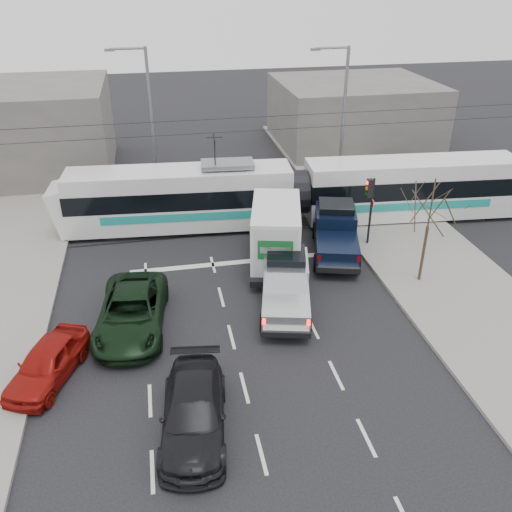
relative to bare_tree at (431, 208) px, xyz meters
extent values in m
plane|color=black|center=(-7.60, -2.50, -3.79)|extent=(120.00, 120.00, 0.00)
cube|color=gray|center=(1.40, -2.50, -3.72)|extent=(6.00, 60.00, 0.15)
cube|color=#33302D|center=(-7.60, 7.50, -3.78)|extent=(60.00, 1.60, 0.03)
cube|color=slate|center=(-21.60, 19.50, -0.79)|extent=(14.00, 10.00, 6.00)
cube|color=slate|center=(4.40, 21.50, -1.29)|extent=(12.00, 10.00, 5.00)
cylinder|color=#47382B|center=(0.00, 0.00, -2.27)|extent=(0.14, 0.14, 2.75)
cylinder|color=#47382B|center=(0.00, 0.00, 0.23)|extent=(0.07, 0.07, 2.25)
cylinder|color=black|center=(-1.00, 4.00, -1.84)|extent=(0.12, 0.12, 3.60)
cube|color=black|center=(-1.20, 4.00, -0.54)|extent=(0.28, 0.28, 0.95)
cylinder|color=#FF0C07|center=(-1.35, 4.00, -0.24)|extent=(0.06, 0.20, 0.20)
cylinder|color=orange|center=(-1.35, 4.00, -0.54)|extent=(0.06, 0.20, 0.20)
cylinder|color=#05330C|center=(-1.35, 4.00, -0.84)|extent=(0.06, 0.20, 0.20)
cube|color=white|center=(-1.02, 3.85, -1.34)|extent=(0.02, 0.30, 0.40)
cylinder|color=slate|center=(-0.10, 11.50, 0.71)|extent=(0.20, 0.20, 9.00)
cylinder|color=slate|center=(-1.10, 11.50, 5.11)|extent=(2.00, 0.14, 0.14)
cube|color=slate|center=(-2.10, 11.50, 5.06)|extent=(0.55, 0.25, 0.14)
cylinder|color=slate|center=(-11.60, 13.50, 0.71)|extent=(0.20, 0.20, 9.00)
cylinder|color=slate|center=(-12.60, 13.50, 5.11)|extent=(2.00, 0.14, 0.14)
cube|color=slate|center=(-13.60, 13.50, 5.06)|extent=(0.55, 0.25, 0.14)
cylinder|color=black|center=(-7.60, 7.50, 1.71)|extent=(60.00, 0.03, 0.03)
cylinder|color=black|center=(-7.60, 7.50, 2.41)|extent=(60.00, 0.03, 0.03)
cube|color=silver|center=(-10.47, 7.96, -2.82)|extent=(12.26, 3.44, 1.47)
cube|color=black|center=(-10.47, 7.96, -1.69)|extent=(12.33, 3.47, 1.00)
cube|color=silver|center=(-10.47, 7.96, -0.79)|extent=(12.26, 3.34, 0.93)
cube|color=teal|center=(-10.56, 6.69, -2.56)|extent=(8.45, 0.66, 0.47)
cube|color=silver|center=(2.66, 6.97, -2.82)|extent=(12.26, 3.44, 1.47)
cube|color=black|center=(2.66, 6.97, -1.69)|extent=(12.33, 3.47, 1.00)
cube|color=silver|center=(2.66, 6.97, -0.79)|extent=(12.26, 3.34, 0.93)
cube|color=teal|center=(2.56, 5.70, -2.56)|extent=(8.45, 0.66, 0.47)
cylinder|color=black|center=(-3.90, 7.47, -1.89)|extent=(1.12, 2.50, 2.44)
cube|color=slate|center=(-7.84, 7.77, -0.11)|extent=(2.93, 1.73, 0.23)
cube|color=black|center=(-13.75, 8.21, -3.62)|extent=(2.04, 2.29, 0.34)
cube|color=black|center=(-5.87, 7.62, -3.62)|extent=(2.04, 2.29, 0.34)
cube|color=black|center=(-1.94, 7.32, -3.62)|extent=(2.04, 2.29, 0.34)
cube|color=black|center=(5.94, 6.73, -3.62)|extent=(2.04, 2.29, 0.34)
cube|color=black|center=(-6.65, -0.77, -3.25)|extent=(3.23, 5.98, 0.24)
cube|color=silver|center=(-6.41, 0.22, -2.57)|extent=(2.42, 2.77, 1.13)
cube|color=black|center=(-6.39, 0.32, -1.98)|extent=(2.02, 2.05, 0.54)
cube|color=silver|center=(-6.09, 1.55, -2.79)|extent=(2.05, 1.43, 0.54)
cube|color=silver|center=(-6.94, -1.98, -2.86)|extent=(2.46, 2.93, 0.64)
cube|color=silver|center=(-7.29, -3.42, -3.13)|extent=(1.79, 0.59, 0.18)
cube|color=#FF0C07|center=(-8.10, -3.11, -2.76)|extent=(0.15, 0.11, 0.27)
cube|color=#FF0C07|center=(-6.42, -3.51, -2.76)|extent=(0.15, 0.11, 0.27)
cylinder|color=black|center=(-7.10, 1.21, -3.40)|extent=(0.45, 0.83, 0.78)
cylinder|color=black|center=(-5.35, 0.79, -3.40)|extent=(0.45, 0.83, 0.78)
cylinder|color=black|center=(-7.95, -2.33, -3.40)|extent=(0.45, 0.83, 0.78)
cylinder|color=black|center=(-6.20, -2.75, -3.40)|extent=(0.45, 0.83, 0.78)
cube|color=black|center=(-6.15, 3.35, -3.28)|extent=(3.69, 6.84, 0.32)
cube|color=white|center=(-5.57, 5.75, -2.49)|extent=(2.42, 2.01, 1.48)
cube|color=black|center=(-5.54, 5.88, -1.94)|extent=(2.02, 1.44, 0.56)
cube|color=silver|center=(-6.30, 2.72, -1.91)|extent=(3.20, 4.82, 2.74)
cube|color=silver|center=(-6.82, 0.59, -1.91)|extent=(1.92, 0.51, 2.41)
cube|color=#145A26|center=(-6.83, 0.55, -1.69)|extent=(1.52, 0.38, 0.93)
cube|color=black|center=(-6.87, 0.39, -3.37)|extent=(2.00, 0.70, 0.17)
cylinder|color=black|center=(-6.61, 5.60, -3.37)|extent=(0.47, 0.88, 0.84)
cylinder|color=black|center=(-4.71, 5.14, -3.37)|extent=(0.47, 0.88, 0.84)
cylinder|color=black|center=(-7.53, 1.82, -3.33)|extent=(0.49, 0.97, 0.93)
cylinder|color=black|center=(-5.62, 1.36, -3.33)|extent=(0.49, 0.97, 0.93)
cube|color=black|center=(-3.02, 3.38, -3.18)|extent=(3.48, 5.92, 0.28)
cube|color=black|center=(-2.75, 4.35, -2.40)|extent=(2.58, 2.80, 1.28)
cube|color=black|center=(-2.72, 4.45, -1.73)|extent=(2.14, 2.08, 0.61)
cube|color=black|center=(-2.39, 5.64, -2.65)|extent=(2.16, 1.49, 0.61)
cube|color=black|center=(-3.35, 2.20, -2.73)|extent=(2.62, 2.96, 0.72)
cube|color=silver|center=(-3.74, 0.80, -3.03)|extent=(1.88, 0.70, 0.20)
cube|color=#590505|center=(-4.58, 1.15, -2.62)|extent=(0.17, 0.13, 0.31)
cube|color=#590505|center=(-2.83, 0.67, -2.62)|extent=(0.17, 0.13, 0.31)
cylinder|color=black|center=(-3.46, 5.35, -3.35)|extent=(0.54, 0.94, 0.89)
cylinder|color=black|center=(-1.63, 4.85, -3.35)|extent=(0.54, 0.94, 0.89)
cylinder|color=black|center=(-4.41, 1.91, -3.35)|extent=(0.54, 0.94, 0.89)
cylinder|color=black|center=(-2.59, 1.41, -3.35)|extent=(0.54, 0.94, 0.89)
imported|color=black|center=(-13.16, -1.12, -3.00)|extent=(3.24, 5.93, 1.58)
imported|color=maroon|center=(-16.10, -3.63, -3.10)|extent=(3.05, 4.40, 1.39)
imported|color=black|center=(-11.20, -7.09, -3.06)|extent=(2.68, 5.25, 1.46)
camera|label=1|loc=(-11.70, -19.88, 9.50)|focal=38.00mm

